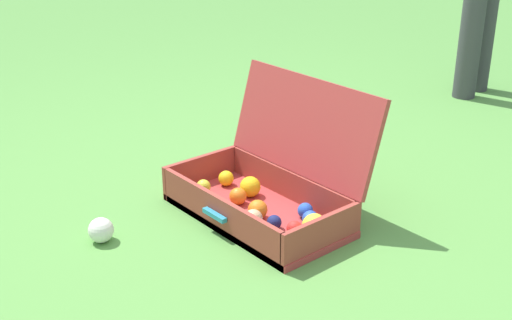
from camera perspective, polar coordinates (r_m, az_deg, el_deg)
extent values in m
plane|color=#569342|center=(2.29, -1.19, -5.49)|extent=(16.00, 16.00, 0.00)
cube|color=#B23838|center=(2.33, 0.00, -4.70)|extent=(0.66, 0.34, 0.03)
cube|color=#9E3D33|center=(2.53, -4.71, -1.04)|extent=(0.02, 0.34, 0.13)
cube|color=#9E3D33|center=(2.10, 5.73, -6.50)|extent=(0.02, 0.34, 0.13)
cube|color=#9E3D33|center=(2.21, -3.21, -4.73)|extent=(0.63, 0.02, 0.13)
cube|color=#9E3D33|center=(2.40, 2.95, -2.41)|extent=(0.63, 0.02, 0.13)
cube|color=#B23838|center=(2.35, 4.07, 3.04)|extent=(0.66, 0.11, 0.33)
cube|color=teal|center=(2.20, -3.65, -4.72)|extent=(0.11, 0.02, 0.02)
sphere|color=#CCDB38|center=(2.15, 5.06, -5.69)|extent=(0.08, 0.08, 0.08)
sphere|color=orange|center=(2.26, 0.15, -4.30)|extent=(0.07, 0.07, 0.07)
sphere|color=orange|center=(2.36, -1.57, -3.14)|extent=(0.06, 0.06, 0.06)
sphere|color=#CCDB38|center=(2.45, -4.55, -2.30)|extent=(0.05, 0.05, 0.05)
sphere|color=blue|center=(2.27, 4.27, -4.36)|extent=(0.05, 0.05, 0.05)
sphere|color=yellow|center=(2.50, -2.60, -1.59)|extent=(0.06, 0.06, 0.06)
sphere|color=yellow|center=(2.41, -0.50, -2.32)|extent=(0.08, 0.08, 0.08)
sphere|color=blue|center=(2.22, 4.70, -5.06)|extent=(0.06, 0.06, 0.06)
sphere|color=#D1B784|center=(2.20, -0.24, -5.09)|extent=(0.06, 0.06, 0.06)
sphere|color=white|center=(2.12, 0.88, -6.50)|extent=(0.05, 0.05, 0.05)
sphere|color=navy|center=(2.20, 1.58, -5.39)|extent=(0.05, 0.05, 0.05)
sphere|color=red|center=(2.16, 3.33, -5.92)|extent=(0.05, 0.05, 0.05)
sphere|color=white|center=(2.22, -13.22, -5.90)|extent=(0.08, 0.08, 0.08)
cylinder|color=#3D3D42|center=(3.88, 19.23, 11.96)|extent=(0.12, 0.12, 0.87)
cylinder|color=#3D3D42|center=(3.71, 18.22, 11.64)|extent=(0.12, 0.12, 0.87)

